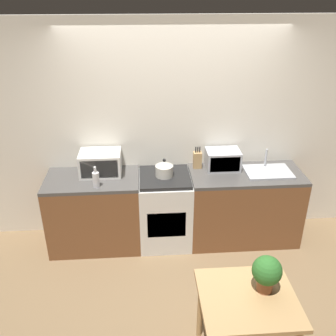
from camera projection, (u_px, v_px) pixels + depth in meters
name	position (u px, v px, depth m)	size (l,w,h in m)	color
ground_plane	(180.00, 274.00, 4.14)	(16.00, 16.00, 0.00)	brown
wall_back	(173.00, 132.00, 4.42)	(10.00, 0.06, 2.60)	silver
counter_left_run	(95.00, 212.00, 4.44)	(1.06, 0.62, 0.90)	brown
counter_right_run	(243.00, 206.00, 4.55)	(1.31, 0.62, 0.90)	brown
stove_range	(165.00, 209.00, 4.49)	(0.61, 0.62, 0.90)	silver
kettle	(164.00, 169.00, 4.25)	(0.20, 0.20, 0.22)	beige
microwave	(101.00, 163.00, 4.29)	(0.47, 0.34, 0.27)	silver
bottle	(96.00, 179.00, 4.03)	(0.07, 0.07, 0.24)	silver
knife_block	(197.00, 160.00, 4.44)	(0.10, 0.08, 0.27)	tan
toaster_oven	(223.00, 160.00, 4.41)	(0.40, 0.28, 0.23)	#ADAFB5
sink_basin	(268.00, 171.00, 4.37)	(0.53, 0.37, 0.24)	#ADAFB5
dining_table	(247.00, 307.00, 2.93)	(0.75, 0.68, 0.73)	tan
potted_plant	(267.00, 272.00, 2.87)	(0.23, 0.23, 0.31)	#9E5B3D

